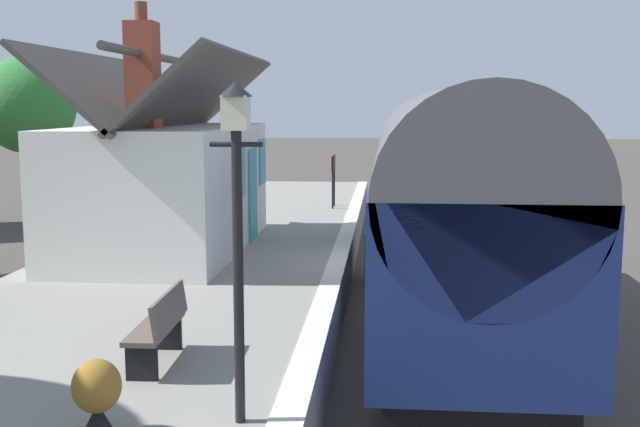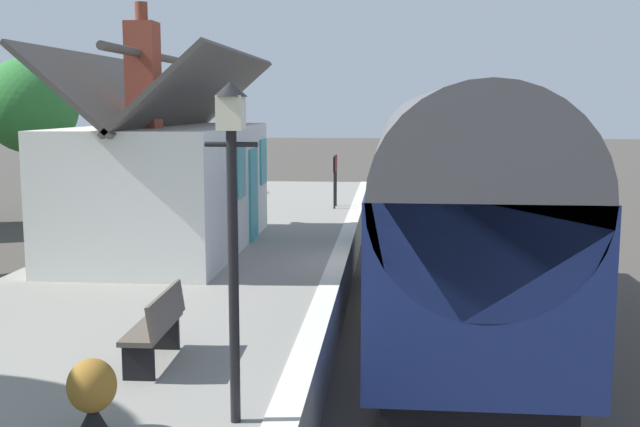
# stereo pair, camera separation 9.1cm
# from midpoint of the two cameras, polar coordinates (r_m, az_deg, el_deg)

# --- Properties ---
(ground_plane) EXTENTS (160.00, 160.00, 0.00)m
(ground_plane) POSITION_cam_midpoint_polar(r_m,az_deg,el_deg) (15.41, 5.51, -7.20)
(ground_plane) COLOR #423D38
(platform) EXTENTS (32.00, 6.10, 0.96)m
(platform) POSITION_cam_midpoint_polar(r_m,az_deg,el_deg) (15.77, -9.41, -5.11)
(platform) COLOR gray
(platform) RESTS_ON ground
(platform_edge_coping) EXTENTS (32.00, 0.36, 0.02)m
(platform_edge_coping) POSITION_cam_midpoint_polar(r_m,az_deg,el_deg) (15.22, 1.11, -3.60)
(platform_edge_coping) COLOR beige
(platform_edge_coping) RESTS_ON platform
(rail_near) EXTENTS (52.00, 0.08, 0.14)m
(rail_near) POSITION_cam_midpoint_polar(r_m,az_deg,el_deg) (15.50, 11.56, -6.98)
(rail_near) COLOR gray
(rail_near) RESTS_ON ground
(rail_far) EXTENTS (52.00, 0.08, 0.14)m
(rail_far) POSITION_cam_midpoint_polar(r_m,az_deg,el_deg) (15.40, 6.19, -6.96)
(rail_far) COLOR gray
(rail_far) RESTS_ON ground
(train) EXTENTS (10.33, 2.73, 4.32)m
(train) POSITION_cam_midpoint_polar(r_m,az_deg,el_deg) (13.45, 9.53, 0.14)
(train) COLOR black
(train) RESTS_ON ground
(station_building) EXTENTS (7.07, 3.48, 5.00)m
(station_building) POSITION_cam_midpoint_polar(r_m,az_deg,el_deg) (16.76, -11.41, 2.35)
(station_building) COLOR white
(station_building) RESTS_ON platform
(bench_near_building) EXTENTS (1.41, 0.47, 0.88)m
(bench_near_building) POSITION_cam_midpoint_polar(r_m,az_deg,el_deg) (9.45, -12.02, -8.10)
(bench_near_building) COLOR brown
(bench_near_building) RESTS_ON platform
(planter_by_door) EXTENTS (0.67, 0.67, 1.00)m
(planter_by_door) POSITION_cam_midpoint_polar(r_m,az_deg,el_deg) (27.24, -6.18, 2.59)
(planter_by_door) COLOR #9E5138
(planter_by_door) RESTS_ON platform
(planter_under_sign) EXTENTS (0.46, 0.46, 0.74)m
(planter_under_sign) POSITION_cam_midpoint_polar(r_m,az_deg,el_deg) (7.67, -16.49, -12.69)
(planter_under_sign) COLOR black
(planter_under_sign) RESTS_ON platform
(lamp_post_platform) EXTENTS (0.32, 0.50, 3.29)m
(lamp_post_platform) POSITION_cam_midpoint_polar(r_m,az_deg,el_deg) (7.27, -6.52, 2.08)
(lamp_post_platform) COLOR black
(lamp_post_platform) RESTS_ON platform
(station_sign_board) EXTENTS (0.96, 0.06, 1.57)m
(station_sign_board) POSITION_cam_midpoint_polar(r_m,az_deg,el_deg) (23.23, 0.89, 3.37)
(station_sign_board) COLOR black
(station_sign_board) RESTS_ON platform
(tree_mid_background) EXTENTS (3.21, 3.25, 5.65)m
(tree_mid_background) POSITION_cam_midpoint_polar(r_m,az_deg,el_deg) (28.28, -20.92, 7.44)
(tree_mid_background) COLOR #4C3828
(tree_mid_background) RESTS_ON ground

